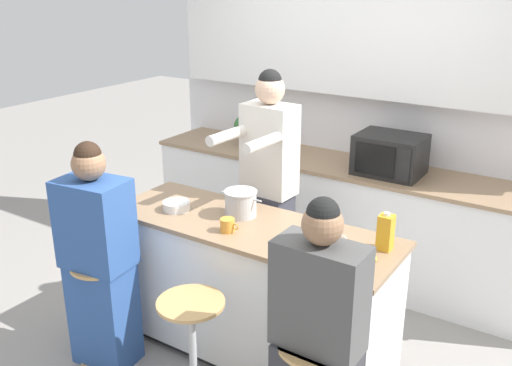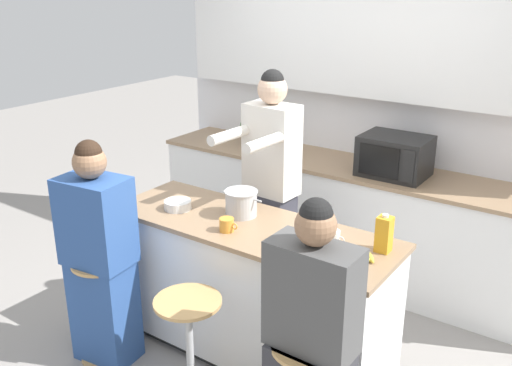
# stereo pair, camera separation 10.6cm
# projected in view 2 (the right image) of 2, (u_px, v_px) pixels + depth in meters

# --- Properties ---
(ground_plane) EXTENTS (16.00, 16.00, 0.00)m
(ground_plane) POSITION_uv_depth(u_px,v_px,m) (250.00, 352.00, 3.79)
(ground_plane) COLOR gray
(wall_back) EXTENTS (3.65, 0.22, 2.70)m
(wall_back) POSITION_uv_depth(u_px,v_px,m) (370.00, 83.00, 4.54)
(wall_back) COLOR white
(wall_back) RESTS_ON ground_plane
(back_counter) EXTENTS (3.39, 0.62, 0.94)m
(back_counter) POSITION_uv_depth(u_px,v_px,m) (347.00, 219.00, 4.68)
(back_counter) COLOR white
(back_counter) RESTS_ON ground_plane
(kitchen_island) EXTENTS (1.86, 0.64, 0.93)m
(kitchen_island) POSITION_uv_depth(u_px,v_px,m) (250.00, 290.00, 3.63)
(kitchen_island) COLOR black
(kitchen_island) RESTS_ON ground_plane
(bar_stool_leftmost) EXTENTS (0.38, 0.38, 0.69)m
(bar_stool_leftmost) POSITION_uv_depth(u_px,v_px,m) (106.00, 304.00, 3.63)
(bar_stool_leftmost) COLOR tan
(bar_stool_leftmost) RESTS_ON ground_plane
(bar_stool_center) EXTENTS (0.38, 0.38, 0.69)m
(bar_stool_center) POSITION_uv_depth(u_px,v_px,m) (190.00, 348.00, 3.20)
(bar_stool_center) COLOR tan
(bar_stool_center) RESTS_ON ground_plane
(person_cooking) EXTENTS (0.38, 0.58, 1.78)m
(person_cooking) POSITION_uv_depth(u_px,v_px,m) (271.00, 197.00, 3.97)
(person_cooking) COLOR #383842
(person_cooking) RESTS_ON ground_plane
(person_wrapped_blanket) EXTENTS (0.44, 0.33, 1.47)m
(person_wrapped_blanket) POSITION_uv_depth(u_px,v_px,m) (100.00, 260.00, 3.51)
(person_wrapped_blanket) COLOR #2D5193
(person_wrapped_blanket) RESTS_ON ground_plane
(person_seated_near) EXTENTS (0.43, 0.27, 1.45)m
(person_seated_near) POSITION_uv_depth(u_px,v_px,m) (311.00, 352.00, 2.72)
(person_seated_near) COLOR #333338
(person_seated_near) RESTS_ON ground_plane
(cooking_pot) EXTENTS (0.30, 0.21, 0.17)m
(cooking_pot) POSITION_uv_depth(u_px,v_px,m) (241.00, 203.00, 3.58)
(cooking_pot) COLOR #B7BABC
(cooking_pot) RESTS_ON kitchen_island
(fruit_bowl) EXTENTS (0.18, 0.18, 0.06)m
(fruit_bowl) POSITION_uv_depth(u_px,v_px,m) (178.00, 205.00, 3.69)
(fruit_bowl) COLOR white
(fruit_bowl) RESTS_ON kitchen_island
(coffee_cup_near) EXTENTS (0.12, 0.09, 0.08)m
(coffee_cup_near) POSITION_uv_depth(u_px,v_px,m) (227.00, 225.00, 3.37)
(coffee_cup_near) COLOR orange
(coffee_cup_near) RESTS_ON kitchen_island
(coffee_cup_far) EXTENTS (0.12, 0.08, 0.09)m
(coffee_cup_far) POSITION_uv_depth(u_px,v_px,m) (333.00, 238.00, 3.18)
(coffee_cup_far) COLOR white
(coffee_cup_far) RESTS_ON kitchen_island
(banana_bunch) EXTENTS (0.14, 0.10, 0.05)m
(banana_bunch) POSITION_uv_depth(u_px,v_px,m) (365.00, 256.00, 3.03)
(banana_bunch) COLOR yellow
(banana_bunch) RESTS_ON kitchen_island
(juice_carton) EXTENTS (0.08, 0.08, 0.22)m
(juice_carton) POSITION_uv_depth(u_px,v_px,m) (384.00, 234.00, 3.10)
(juice_carton) COLOR gold
(juice_carton) RESTS_ON kitchen_island
(microwave) EXTENTS (0.49, 0.39, 0.30)m
(microwave) POSITION_uv_depth(u_px,v_px,m) (395.00, 156.00, 4.24)
(microwave) COLOR black
(microwave) RESTS_ON back_counter
(potted_plant) EXTENTS (0.22, 0.22, 0.28)m
(potted_plant) POSITION_uv_depth(u_px,v_px,m) (252.00, 128.00, 4.97)
(potted_plant) COLOR #93563D
(potted_plant) RESTS_ON back_counter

